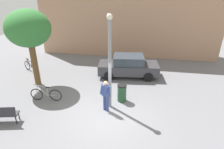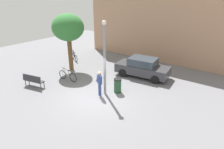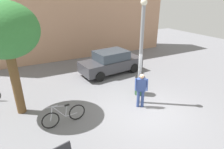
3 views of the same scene
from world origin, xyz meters
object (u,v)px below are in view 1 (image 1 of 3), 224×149
at_px(person_by_lamppost, 106,94).
at_px(plaza_tree, 28,29).
at_px(bicycle_silver, 46,94).
at_px(lamppost, 110,60).
at_px(trash_bin, 122,93).
at_px(bicycle_black, 31,67).
at_px(parked_car_charcoal, 128,66).

relative_size(person_by_lamppost, plaza_tree, 0.35).
bearing_deg(plaza_tree, bicycle_silver, -49.28).
xyz_separation_m(lamppost, plaza_tree, (-5.16, 1.74, 0.97)).
distance_m(lamppost, trash_bin, 2.31).
height_order(bicycle_silver, bicycle_black, same).
distance_m(bicycle_silver, trash_bin, 4.26).
bearing_deg(plaza_tree, lamppost, -18.58).
bearing_deg(parked_car_charcoal, person_by_lamppost, -99.37).
bearing_deg(parked_car_charcoal, plaza_tree, -157.88).
bearing_deg(person_by_lamppost, plaza_tree, 157.17).
relative_size(lamppost, trash_bin, 4.80).
distance_m(person_by_lamppost, bicycle_black, 7.81).
bearing_deg(parked_car_charcoal, bicycle_silver, -136.02).
bearing_deg(plaza_tree, trash_bin, -10.58).
bearing_deg(plaza_tree, parked_car_charcoal, 22.12).
bearing_deg(trash_bin, plaza_tree, 169.42).
xyz_separation_m(person_by_lamppost, plaza_tree, (-5.02, 2.11, 2.65)).
bearing_deg(bicycle_silver, person_by_lamppost, -5.82).
height_order(plaza_tree, bicycle_silver, plaza_tree).
distance_m(lamppost, bicycle_silver, 4.29).
distance_m(person_by_lamppost, parked_car_charcoal, 4.51).
relative_size(lamppost, bicycle_silver, 2.64).
bearing_deg(bicycle_black, bicycle_silver, -49.46).
bearing_deg(person_by_lamppost, trash_bin, 56.38).
distance_m(plaza_tree, trash_bin, 6.59).
height_order(person_by_lamppost, bicycle_silver, person_by_lamppost).
bearing_deg(trash_bin, parked_car_charcoal, 89.33).
bearing_deg(lamppost, parked_car_charcoal, 81.78).
bearing_deg(lamppost, bicycle_silver, -179.69).
relative_size(parked_car_charcoal, trash_bin, 4.38).
height_order(bicycle_black, trash_bin, trash_bin).
bearing_deg(bicycle_black, trash_bin, -22.17).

